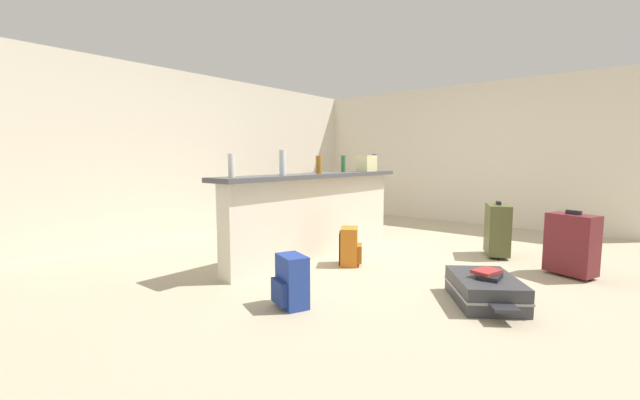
{
  "coord_description": "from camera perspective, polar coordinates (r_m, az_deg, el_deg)",
  "views": [
    {
      "loc": [
        -4.31,
        -2.56,
        1.19
      ],
      "look_at": [
        -0.23,
        0.78,
        0.63
      ],
      "focal_mm": 22.47,
      "sensor_mm": 36.0,
      "label": 1
    }
  ],
  "objects": [
    {
      "name": "bottle_green",
      "position": [
        5.34,
        3.33,
        5.18
      ],
      "size": [
        0.06,
        0.06,
        0.22
      ],
      "primitive_type": "cylinder",
      "color": "#2D6B38",
      "rests_on": "bar_countertop"
    },
    {
      "name": "bar_countertop",
      "position": [
        4.81,
        -0.35,
        3.51
      ],
      "size": [
        2.96,
        0.4,
        0.05
      ],
      "primitive_type": "cube",
      "color": "#4C4C51",
      "rests_on": "partition_half_wall"
    },
    {
      "name": "ground_plane",
      "position": [
        5.15,
        8.43,
        -7.67
      ],
      "size": [
        13.0,
        13.0,
        0.05
      ],
      "primitive_type": "cube",
      "color": "#BCAD8E"
    },
    {
      "name": "backpack_orange",
      "position": [
        4.49,
        4.29,
        -6.69
      ],
      "size": [
        0.33,
        0.33,
        0.42
      ],
      "color": "orange",
      "rests_on": "ground_plane"
    },
    {
      "name": "wall_back",
      "position": [
        7.07,
        -13.25,
        6.36
      ],
      "size": [
        6.6,
        0.1,
        2.5
      ],
      "primitive_type": "cube",
      "color": "silver",
      "rests_on": "ground_plane"
    },
    {
      "name": "dining_table",
      "position": [
        6.76,
        0.67,
        1.42
      ],
      "size": [
        1.1,
        0.8,
        0.74
      ],
      "color": "#4C331E",
      "rests_on": "ground_plane"
    },
    {
      "name": "bottle_white",
      "position": [
        3.95,
        -12.51,
        4.82
      ],
      "size": [
        0.06,
        0.06,
        0.23
      ],
      "primitive_type": "cylinder",
      "color": "silver",
      "rests_on": "bar_countertop"
    },
    {
      "name": "grocery_bag",
      "position": [
        5.65,
        6.67,
        5.22
      ],
      "size": [
        0.26,
        0.18,
        0.22
      ],
      "primitive_type": "cube",
      "color": "beige",
      "rests_on": "bar_countertop"
    },
    {
      "name": "backpack_blue",
      "position": [
        3.27,
        -4.12,
        -11.58
      ],
      "size": [
        0.31,
        0.33,
        0.42
      ],
      "color": "#233D93",
      "rests_on": "ground_plane"
    },
    {
      "name": "partition_half_wall",
      "position": [
        4.86,
        -0.35,
        -2.4
      ],
      "size": [
        2.8,
        0.2,
        0.95
      ],
      "primitive_type": "cube",
      "color": "silver",
      "rests_on": "ground_plane"
    },
    {
      "name": "book_stack",
      "position": [
        3.57,
        22.85,
        -9.7
      ],
      "size": [
        0.26,
        0.23,
        0.06
      ],
      "color": "black",
      "rests_on": "suitcase_flat_charcoal"
    },
    {
      "name": "suitcase_flat_charcoal",
      "position": [
        3.63,
        22.44,
        -11.74
      ],
      "size": [
        0.87,
        0.8,
        0.22
      ],
      "color": "#38383D",
      "rests_on": "ground_plane"
    },
    {
      "name": "bottle_amber",
      "position": [
        4.8,
        -0.19,
        5.06
      ],
      "size": [
        0.07,
        0.07,
        0.21
      ],
      "primitive_type": "cylinder",
      "color": "#9E661E",
      "rests_on": "bar_countertop"
    },
    {
      "name": "dining_chair_near_partition",
      "position": [
        6.39,
        4.26,
        -0.04
      ],
      "size": [
        0.45,
        0.45,
        0.93
      ],
      "color": "#4C331E",
      "rests_on": "ground_plane"
    },
    {
      "name": "bottle_clear",
      "position": [
        4.3,
        -5.35,
        5.31
      ],
      "size": [
        0.07,
        0.07,
        0.27
      ],
      "primitive_type": "cylinder",
      "color": "silver",
      "rests_on": "bar_countertop"
    },
    {
      "name": "suitcase_upright_olive",
      "position": [
        5.3,
        23.93,
        -3.84
      ],
      "size": [
        0.5,
        0.4,
        0.67
      ],
      "color": "#51562D",
      "rests_on": "ground_plane"
    },
    {
      "name": "bottle_blue",
      "position": [
        5.83,
        7.76,
        5.32
      ],
      "size": [
        0.06,
        0.06,
        0.24
      ],
      "primitive_type": "cylinder",
      "color": "#284C89",
      "rests_on": "bar_countertop"
    },
    {
      "name": "wall_right",
      "position": [
        7.89,
        18.19,
        6.17
      ],
      "size": [
        0.1,
        6.0,
        2.5
      ],
      "primitive_type": "cube",
      "color": "silver",
      "rests_on": "ground_plane"
    },
    {
      "name": "suitcase_upright_maroon",
      "position": [
        4.76,
        32.2,
        -5.31
      ],
      "size": [
        0.38,
        0.5,
        0.67
      ],
      "color": "maroon",
      "rests_on": "ground_plane"
    },
    {
      "name": "dining_chair_far_side",
      "position": [
        7.12,
        -2.13,
        0.59
      ],
      "size": [
        0.42,
        0.42,
        0.93
      ],
      "color": "#4C331E",
      "rests_on": "ground_plane"
    }
  ]
}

